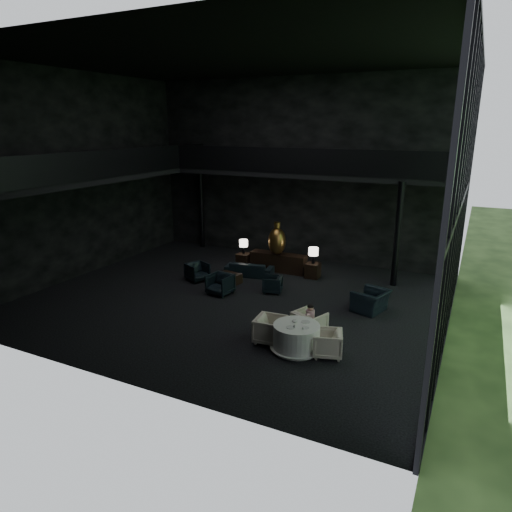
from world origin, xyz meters
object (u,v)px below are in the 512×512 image
at_px(table_lamp_left, 244,244).
at_px(side_table_right, 313,270).
at_px(console, 278,262).
at_px(bronze_urn, 277,241).
at_px(sofa, 249,267).
at_px(dining_chair_east, 327,342).
at_px(coffee_table, 227,279).
at_px(child, 310,313).
at_px(lounge_armchair_west, 197,271).
at_px(lounge_armchair_south, 220,282).
at_px(window_armchair, 371,297).
at_px(table_lamp_right, 313,252).
at_px(dining_chair_west, 271,327).
at_px(side_table_left, 244,260).
at_px(dining_table, 296,339).
at_px(dining_chair_north, 309,321).
at_px(lounge_armchair_east, 272,284).

distance_m(table_lamp_left, side_table_right, 3.28).
bearing_deg(console, bronze_urn, -90.00).
bearing_deg(sofa, dining_chair_east, 124.03).
bearing_deg(coffee_table, child, -33.29).
height_order(lounge_armchair_west, lounge_armchair_south, lounge_armchair_south).
bearing_deg(console, window_armchair, -30.53).
xyz_separation_m(table_lamp_right, dining_chair_west, (0.82, -5.97, -0.62)).
xyz_separation_m(table_lamp_left, lounge_armchair_west, (-0.81, -2.43, -0.63)).
bearing_deg(table_lamp_left, lounge_armchair_west, -108.32).
distance_m(side_table_left, dining_table, 7.86).
xyz_separation_m(lounge_armchair_south, child, (4.12, -1.84, 0.28)).
relative_size(console, sofa, 1.32).
xyz_separation_m(table_lamp_right, lounge_armchair_west, (-4.01, -2.35, -0.67)).
distance_m(bronze_urn, dining_chair_north, 6.11).
bearing_deg(dining_table, window_armchair, 71.36).
relative_size(console, child, 4.39).
relative_size(table_lamp_right, dining_chair_east, 0.84).
relative_size(console, side_table_right, 4.06).
relative_size(console, dining_chair_west, 2.68).
relative_size(table_lamp_right, dining_chair_west, 0.73).
height_order(table_lamp_left, dining_chair_west, table_lamp_left).
distance_m(bronze_urn, table_lamp_left, 1.63).
bearing_deg(table_lamp_right, child, -71.61).
bearing_deg(sofa, table_lamp_left, -61.59).
bearing_deg(lounge_armchair_east, table_lamp_right, 146.40).
relative_size(side_table_left, child, 1.06).
distance_m(bronze_urn, child, 6.13).
distance_m(console, lounge_armchair_south, 3.55).
bearing_deg(lounge_armchair_east, dining_chair_west, 8.60).
relative_size(bronze_urn, table_lamp_left, 2.20).
relative_size(bronze_urn, lounge_armchair_east, 2.27).
distance_m(lounge_armchair_east, dining_chair_east, 4.99).
height_order(table_lamp_left, coffee_table, table_lamp_left).
bearing_deg(bronze_urn, lounge_armchair_east, -70.08).
bearing_deg(lounge_armchair_east, window_armchair, 72.24).
bearing_deg(side_table_right, table_lamp_left, 178.46).
bearing_deg(coffee_table, table_lamp_right, 38.82).
bearing_deg(side_table_right, dining_table, -74.81).
bearing_deg(dining_chair_east, window_armchair, 157.04).
bearing_deg(side_table_right, bronze_urn, 179.38).
xyz_separation_m(lounge_armchair_east, dining_chair_west, (1.60, -3.71, 0.15)).
bearing_deg(child, console, -58.08).
bearing_deg(table_lamp_right, dining_chair_west, -82.15).
bearing_deg(child, side_table_left, -46.72).
relative_size(sofa, window_armchair, 1.57).
xyz_separation_m(console, lounge_armchair_west, (-2.41, -2.53, 0.02)).
xyz_separation_m(table_lamp_left, dining_chair_east, (5.71, -6.10, -0.64)).
relative_size(dining_table, dining_chair_east, 1.84).
relative_size(lounge_armchair_west, dining_chair_west, 0.89).
relative_size(side_table_right, dining_chair_west, 0.66).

